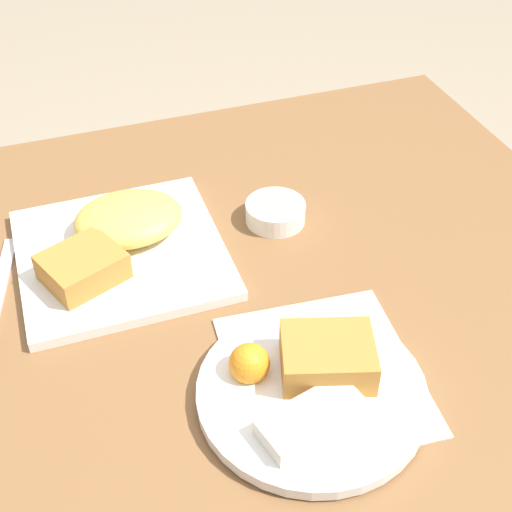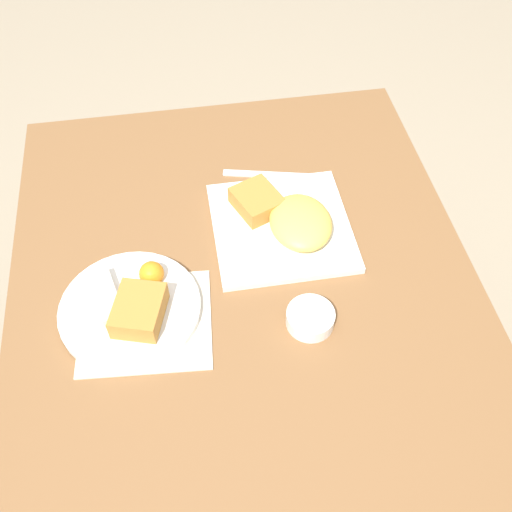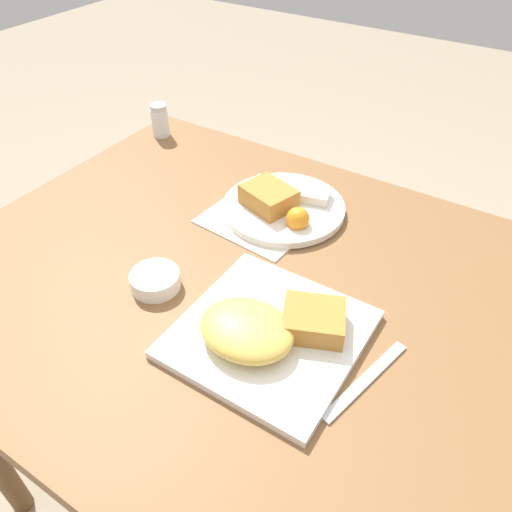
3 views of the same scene
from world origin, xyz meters
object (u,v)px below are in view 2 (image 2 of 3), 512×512
object	(u,v)px
plate_oval_far	(131,306)
sauce_ramekin	(310,318)
butter_knife	(266,175)
plate_square_near	(285,222)

from	to	relation	value
plate_oval_far	sauce_ramekin	size ratio (longest dim) A/B	2.95
sauce_ramekin	butter_knife	distance (m)	0.37
plate_oval_far	butter_knife	world-z (taller)	plate_oval_far
plate_oval_far	sauce_ramekin	distance (m)	0.30
plate_square_near	plate_oval_far	bearing A→B (deg)	116.12
plate_square_near	butter_knife	world-z (taller)	plate_square_near
plate_square_near	butter_knife	distance (m)	0.15
sauce_ramekin	butter_knife	xyz separation A→B (m)	(0.37, 0.01, -0.01)
plate_square_near	butter_knife	bearing A→B (deg)	4.05
plate_square_near	butter_knife	size ratio (longest dim) A/B	1.47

